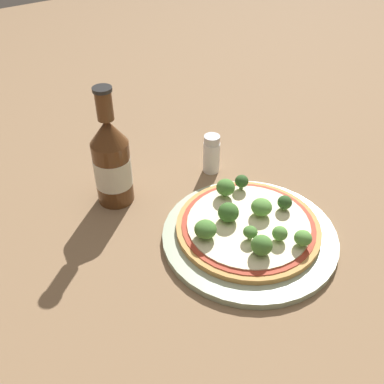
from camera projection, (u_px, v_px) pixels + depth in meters
The scene contains 15 objects.
ground_plane at pixel (247, 226), 0.77m from camera, with size 3.00×3.00×0.00m, color #846647.
plate at pixel (249, 236), 0.74m from camera, with size 0.29×0.29×0.01m.
pizza at pixel (248, 226), 0.74m from camera, with size 0.24×0.24×0.01m.
broccoli_floret_0 at pixel (228, 212), 0.73m from camera, with size 0.03×0.03×0.03m.
broccoli_floret_1 at pixel (303, 238), 0.69m from camera, with size 0.03×0.03×0.03m.
broccoli_floret_2 at pixel (285, 202), 0.76m from camera, with size 0.02×0.02×0.03m.
broccoli_floret_3 at pixel (262, 207), 0.74m from camera, with size 0.04×0.04×0.03m.
broccoli_floret_4 at pixel (280, 233), 0.70m from camera, with size 0.02×0.02×0.03m.
broccoli_floret_5 at pixel (250, 232), 0.70m from camera, with size 0.02×0.02×0.02m.
broccoli_floret_6 at pixel (262, 245), 0.67m from camera, with size 0.03×0.03×0.03m.
broccoli_floret_7 at pixel (224, 188), 0.78m from camera, with size 0.03×0.03×0.03m.
broccoli_floret_8 at pixel (207, 230), 0.70m from camera, with size 0.04×0.04×0.03m.
broccoli_floret_9 at pixel (242, 181), 0.80m from camera, with size 0.02×0.02×0.03m.
beer_bottle at pixel (112, 161), 0.78m from camera, with size 0.07×0.07×0.22m.
pepper_shaker at pixel (212, 154), 0.87m from camera, with size 0.03×0.03×0.08m.
Camera 1 is at (-0.40, -0.41, 0.52)m, focal length 42.00 mm.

